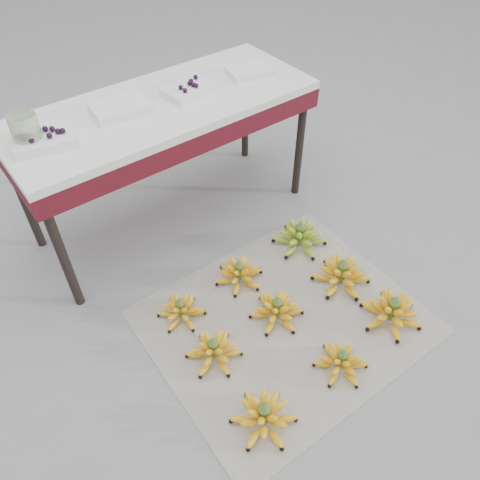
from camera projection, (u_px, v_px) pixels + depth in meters
ground at (273, 337)px, 2.21m from camera, size 60.00×60.00×0.00m
newspaper_mat at (284, 321)px, 2.27m from camera, size 1.28×1.09×0.01m
bunch_front_left at (264, 416)px, 1.87m from camera, size 0.35×0.35×0.16m
bunch_front_center at (341, 362)px, 2.06m from camera, size 0.24×0.24×0.14m
bunch_front_right at (391, 312)px, 2.24m from camera, size 0.38×0.38×0.18m
bunch_mid_left at (214, 351)px, 2.09m from camera, size 0.31×0.31×0.15m
bunch_mid_center at (277, 310)px, 2.25m from camera, size 0.30×0.30×0.16m
bunch_mid_right at (341, 275)px, 2.40m from camera, size 0.34×0.34×0.18m
bunch_back_left at (181, 310)px, 2.26m from camera, size 0.23×0.23×0.14m
bunch_back_center at (239, 274)px, 2.42m from camera, size 0.33×0.33×0.15m
bunch_back_right at (300, 237)px, 2.60m from camera, size 0.35×0.35×0.18m
vendor_table at (163, 118)px, 2.36m from camera, size 1.56×0.63×0.75m
tray_far_left at (44, 139)px, 2.02m from camera, size 0.30×0.25×0.07m
tray_left at (120, 108)px, 2.22m from camera, size 0.29×0.22×0.04m
tray_right at (189, 89)px, 2.35m from camera, size 0.27×0.21×0.06m
tray_far_right at (249, 71)px, 2.50m from camera, size 0.25×0.20×0.04m
glass_jar at (26, 130)px, 1.97m from camera, size 0.15×0.15×0.15m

